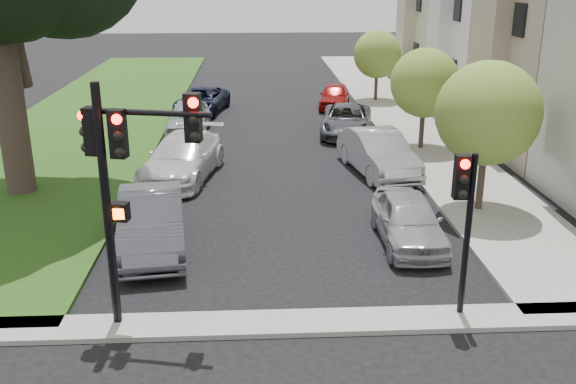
{
  "coord_description": "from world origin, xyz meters",
  "views": [
    {
      "loc": [
        -0.79,
        -10.05,
        7.23
      ],
      "look_at": [
        0.0,
        5.0,
        2.0
      ],
      "focal_mm": 40.0,
      "sensor_mm": 36.0,
      "label": 1
    }
  ],
  "objects_px": {
    "small_tree_c": "(377,54)",
    "traffic_signal_main": "(124,164)",
    "car_parked_2": "(347,120)",
    "car_parked_7": "(189,118)",
    "car_parked_8": "(202,100)",
    "car_parked_5": "(152,221)",
    "car_parked_1": "(378,153)",
    "car_parked_3": "(335,96)",
    "small_tree_a": "(488,113)",
    "traffic_signal_secondary": "(464,206)",
    "car_parked_6": "(183,157)",
    "car_parked_0": "(408,220)",
    "small_tree_b": "(425,83)"
  },
  "relations": [
    {
      "from": "small_tree_c",
      "to": "traffic_signal_main",
      "type": "bearing_deg",
      "value": -111.58
    },
    {
      "from": "car_parked_2",
      "to": "car_parked_7",
      "type": "distance_m",
      "value": 7.32
    },
    {
      "from": "small_tree_c",
      "to": "car_parked_8",
      "type": "height_order",
      "value": "small_tree_c"
    },
    {
      "from": "car_parked_5",
      "to": "car_parked_8",
      "type": "relative_size",
      "value": 1.03
    },
    {
      "from": "car_parked_1",
      "to": "car_parked_3",
      "type": "relative_size",
      "value": 1.25
    },
    {
      "from": "small_tree_a",
      "to": "car_parked_2",
      "type": "height_order",
      "value": "small_tree_a"
    },
    {
      "from": "car_parked_2",
      "to": "car_parked_3",
      "type": "bearing_deg",
      "value": 98.0
    },
    {
      "from": "traffic_signal_secondary",
      "to": "car_parked_1",
      "type": "xyz_separation_m",
      "value": [
        0.25,
        10.53,
        -1.8
      ]
    },
    {
      "from": "car_parked_5",
      "to": "car_parked_6",
      "type": "distance_m",
      "value": 6.34
    },
    {
      "from": "traffic_signal_secondary",
      "to": "car_parked_2",
      "type": "height_order",
      "value": "traffic_signal_secondary"
    },
    {
      "from": "car_parked_1",
      "to": "car_parked_8",
      "type": "bearing_deg",
      "value": 112.71
    },
    {
      "from": "small_tree_c",
      "to": "car_parked_2",
      "type": "height_order",
      "value": "small_tree_c"
    },
    {
      "from": "small_tree_c",
      "to": "car_parked_3",
      "type": "relative_size",
      "value": 1.04
    },
    {
      "from": "car_parked_2",
      "to": "car_parked_6",
      "type": "distance_m",
      "value": 9.26
    },
    {
      "from": "traffic_signal_main",
      "to": "car_parked_7",
      "type": "bearing_deg",
      "value": 91.6
    },
    {
      "from": "car_parked_3",
      "to": "car_parked_7",
      "type": "height_order",
      "value": "car_parked_7"
    },
    {
      "from": "small_tree_a",
      "to": "car_parked_7",
      "type": "bearing_deg",
      "value": 133.17
    },
    {
      "from": "small_tree_a",
      "to": "car_parked_3",
      "type": "height_order",
      "value": "small_tree_a"
    },
    {
      "from": "car_parked_0",
      "to": "car_parked_6",
      "type": "bearing_deg",
      "value": 137.8
    },
    {
      "from": "small_tree_b",
      "to": "car_parked_5",
      "type": "distance_m",
      "value": 13.95
    },
    {
      "from": "car_parked_2",
      "to": "car_parked_8",
      "type": "xyz_separation_m",
      "value": [
        -7.04,
        5.2,
        -0.02
      ]
    },
    {
      "from": "car_parked_0",
      "to": "car_parked_7",
      "type": "distance_m",
      "value": 14.92
    },
    {
      "from": "small_tree_c",
      "to": "car_parked_5",
      "type": "bearing_deg",
      "value": -115.92
    },
    {
      "from": "small_tree_a",
      "to": "car_parked_3",
      "type": "xyz_separation_m",
      "value": [
        -2.59,
        16.32,
        -2.49
      ]
    },
    {
      "from": "small_tree_c",
      "to": "traffic_signal_secondary",
      "type": "distance_m",
      "value": 24.43
    },
    {
      "from": "small_tree_a",
      "to": "car_parked_1",
      "type": "relative_size",
      "value": 0.97
    },
    {
      "from": "traffic_signal_main",
      "to": "car_parked_7",
      "type": "height_order",
      "value": "traffic_signal_main"
    },
    {
      "from": "small_tree_a",
      "to": "small_tree_b",
      "type": "xyz_separation_m",
      "value": [
        0.0,
        7.36,
        -0.32
      ]
    },
    {
      "from": "car_parked_1",
      "to": "car_parked_6",
      "type": "relative_size",
      "value": 0.91
    },
    {
      "from": "traffic_signal_secondary",
      "to": "car_parked_3",
      "type": "xyz_separation_m",
      "value": [
        0.1,
        22.67,
        -1.93
      ]
    },
    {
      "from": "car_parked_2",
      "to": "car_parked_6",
      "type": "relative_size",
      "value": 0.9
    },
    {
      "from": "traffic_signal_main",
      "to": "car_parked_5",
      "type": "height_order",
      "value": "traffic_signal_main"
    },
    {
      "from": "small_tree_b",
      "to": "car_parked_8",
      "type": "height_order",
      "value": "small_tree_b"
    },
    {
      "from": "small_tree_c",
      "to": "traffic_signal_main",
      "type": "xyz_separation_m",
      "value": [
        -9.59,
        -24.24,
        0.9
      ]
    },
    {
      "from": "car_parked_8",
      "to": "traffic_signal_secondary",
      "type": "bearing_deg",
      "value": -60.5
    },
    {
      "from": "car_parked_5",
      "to": "car_parked_7",
      "type": "bearing_deg",
      "value": 83.35
    },
    {
      "from": "car_parked_0",
      "to": "car_parked_2",
      "type": "bearing_deg",
      "value": 90.36
    },
    {
      "from": "car_parked_0",
      "to": "car_parked_3",
      "type": "relative_size",
      "value": 1.04
    },
    {
      "from": "car_parked_7",
      "to": "car_parked_8",
      "type": "bearing_deg",
      "value": 87.59
    },
    {
      "from": "traffic_signal_main",
      "to": "car_parked_2",
      "type": "xyz_separation_m",
      "value": [
        6.82,
        16.53,
        -2.93
      ]
    },
    {
      "from": "traffic_signal_secondary",
      "to": "small_tree_a",
      "type": "bearing_deg",
      "value": 67.1
    },
    {
      "from": "car_parked_1",
      "to": "car_parked_7",
      "type": "distance_m",
      "value": 10.06
    },
    {
      "from": "car_parked_5",
      "to": "car_parked_8",
      "type": "distance_m",
      "value": 17.73
    },
    {
      "from": "car_parked_2",
      "to": "car_parked_7",
      "type": "xyz_separation_m",
      "value": [
        -7.3,
        0.51,
        0.09
      ]
    },
    {
      "from": "small_tree_a",
      "to": "car_parked_5",
      "type": "bearing_deg",
      "value": -166.75
    },
    {
      "from": "car_parked_5",
      "to": "car_parked_6",
      "type": "relative_size",
      "value": 0.9
    },
    {
      "from": "small_tree_b",
      "to": "car_parked_0",
      "type": "bearing_deg",
      "value": -106.13
    },
    {
      "from": "traffic_signal_secondary",
      "to": "car_parked_2",
      "type": "distance_m",
      "value": 16.68
    },
    {
      "from": "traffic_signal_main",
      "to": "car_parked_0",
      "type": "distance_m",
      "value": 8.41
    },
    {
      "from": "small_tree_c",
      "to": "car_parked_6",
      "type": "height_order",
      "value": "small_tree_c"
    }
  ]
}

